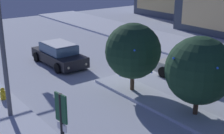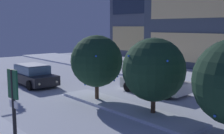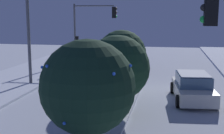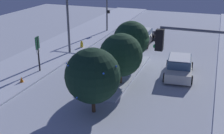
{
  "view_description": "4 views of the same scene",
  "coord_description": "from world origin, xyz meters",
  "px_view_note": "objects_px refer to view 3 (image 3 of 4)",
  "views": [
    {
      "loc": [
        12.27,
        -10.9,
        6.61
      ],
      "look_at": [
        -0.04,
        -1.6,
        1.42
      ],
      "focal_mm": 50.28,
      "sensor_mm": 36.0,
      "label": 1
    },
    {
      "loc": [
        13.32,
        -10.25,
        4.2
      ],
      "look_at": [
        1.27,
        -0.18,
        1.97
      ],
      "focal_mm": 46.34,
      "sensor_mm": 36.0,
      "label": 2
    },
    {
      "loc": [
        17.73,
        2.07,
        4.56
      ],
      "look_at": [
        3.17,
        -0.77,
        2.0
      ],
      "focal_mm": 48.72,
      "sensor_mm": 36.0,
      "label": 3
    },
    {
      "loc": [
        21.62,
        5.51,
        8.33
      ],
      "look_at": [
        3.38,
        -1.31,
        0.82
      ],
      "focal_mm": 45.45,
      "sensor_mm": 36.0,
      "label": 4
    }
  ],
  "objects_px": {
    "car_near": "(124,63)",
    "street_lamp_arched": "(41,0)",
    "decorated_tree_median": "(117,68)",
    "decorated_tree_right_of_median": "(121,55)",
    "decorated_tree_left_of_median": "(88,87)",
    "car_far": "(193,87)",
    "traffic_light_corner_near_left": "(91,23)",
    "fire_hydrant": "(47,74)"
  },
  "relations": [
    {
      "from": "traffic_light_corner_near_left",
      "to": "street_lamp_arched",
      "type": "distance_m",
      "value": 9.2
    },
    {
      "from": "fire_hydrant",
      "to": "decorated_tree_median",
      "type": "distance_m",
      "value": 9.44
    },
    {
      "from": "street_lamp_arched",
      "to": "fire_hydrant",
      "type": "xyz_separation_m",
      "value": [
        -1.76,
        -0.58,
        -5.13
      ]
    },
    {
      "from": "car_far",
      "to": "street_lamp_arched",
      "type": "xyz_separation_m",
      "value": [
        -1.9,
        -9.33,
        4.78
      ]
    },
    {
      "from": "car_far",
      "to": "decorated_tree_left_of_median",
      "type": "distance_m",
      "value": 8.28
    },
    {
      "from": "car_far",
      "to": "car_near",
      "type": "bearing_deg",
      "value": 27.94
    },
    {
      "from": "traffic_light_corner_near_left",
      "to": "decorated_tree_right_of_median",
      "type": "xyz_separation_m",
      "value": [
        10.17,
        4.47,
        -1.55
      ]
    },
    {
      "from": "traffic_light_corner_near_left",
      "to": "decorated_tree_median",
      "type": "xyz_separation_m",
      "value": [
        14.01,
        4.9,
        -1.63
      ]
    },
    {
      "from": "traffic_light_corner_near_left",
      "to": "fire_hydrant",
      "type": "bearing_deg",
      "value": -101.16
    },
    {
      "from": "street_lamp_arched",
      "to": "decorated_tree_right_of_median",
      "type": "height_order",
      "value": "street_lamp_arched"
    },
    {
      "from": "car_far",
      "to": "decorated_tree_left_of_median",
      "type": "xyz_separation_m",
      "value": [
        7.19,
        -3.82,
        1.55
      ]
    },
    {
      "from": "car_near",
      "to": "traffic_light_corner_near_left",
      "type": "distance_m",
      "value": 5.97
    },
    {
      "from": "fire_hydrant",
      "to": "decorated_tree_median",
      "type": "xyz_separation_m",
      "value": [
        6.75,
        6.34,
        1.84
      ]
    },
    {
      "from": "car_near",
      "to": "street_lamp_arched",
      "type": "bearing_deg",
      "value": -40.13
    },
    {
      "from": "car_far",
      "to": "traffic_light_corner_near_left",
      "type": "height_order",
      "value": "traffic_light_corner_near_left"
    },
    {
      "from": "car_far",
      "to": "decorated_tree_median",
      "type": "bearing_deg",
      "value": 125.4
    },
    {
      "from": "decorated_tree_median",
      "to": "decorated_tree_right_of_median",
      "type": "distance_m",
      "value": 3.86
    },
    {
      "from": "traffic_light_corner_near_left",
      "to": "street_lamp_arched",
      "type": "height_order",
      "value": "street_lamp_arched"
    },
    {
      "from": "car_near",
      "to": "fire_hydrant",
      "type": "xyz_separation_m",
      "value": [
        3.69,
        -5.07,
        -0.35
      ]
    },
    {
      "from": "street_lamp_arched",
      "to": "fire_hydrant",
      "type": "bearing_deg",
      "value": 101.09
    },
    {
      "from": "car_near",
      "to": "decorated_tree_right_of_median",
      "type": "bearing_deg",
      "value": 6.61
    },
    {
      "from": "traffic_light_corner_near_left",
      "to": "decorated_tree_right_of_median",
      "type": "relative_size",
      "value": 1.49
    },
    {
      "from": "decorated_tree_left_of_median",
      "to": "decorated_tree_right_of_median",
      "type": "bearing_deg",
      "value": -178.65
    },
    {
      "from": "decorated_tree_left_of_median",
      "to": "car_far",
      "type": "bearing_deg",
      "value": 152.0
    },
    {
      "from": "fire_hydrant",
      "to": "decorated_tree_left_of_median",
      "type": "bearing_deg",
      "value": 29.32
    },
    {
      "from": "traffic_light_corner_near_left",
      "to": "decorated_tree_median",
      "type": "relative_size",
      "value": 1.51
    },
    {
      "from": "car_far",
      "to": "decorated_tree_median",
      "type": "distance_m",
      "value": 4.95
    },
    {
      "from": "decorated_tree_median",
      "to": "decorated_tree_right_of_median",
      "type": "relative_size",
      "value": 0.99
    },
    {
      "from": "traffic_light_corner_near_left",
      "to": "fire_hydrant",
      "type": "xyz_separation_m",
      "value": [
        7.26,
        -1.43,
        -3.46
      ]
    },
    {
      "from": "street_lamp_arched",
      "to": "decorated_tree_median",
      "type": "bearing_deg",
      "value": -48.09
    },
    {
      "from": "car_near",
      "to": "street_lamp_arched",
      "type": "height_order",
      "value": "street_lamp_arched"
    },
    {
      "from": "decorated_tree_right_of_median",
      "to": "car_near",
      "type": "bearing_deg",
      "value": -172.79
    },
    {
      "from": "car_near",
      "to": "traffic_light_corner_near_left",
      "type": "relative_size",
      "value": 0.86
    },
    {
      "from": "car_far",
      "to": "traffic_light_corner_near_left",
      "type": "bearing_deg",
      "value": 32.4
    },
    {
      "from": "decorated_tree_left_of_median",
      "to": "decorated_tree_right_of_median",
      "type": "distance_m",
      "value": 7.94
    },
    {
      "from": "car_near",
      "to": "decorated_tree_right_of_median",
      "type": "relative_size",
      "value": 1.28
    },
    {
      "from": "traffic_light_corner_near_left",
      "to": "fire_hydrant",
      "type": "relative_size",
      "value": 7.37
    },
    {
      "from": "car_far",
      "to": "fire_hydrant",
      "type": "bearing_deg",
      "value": 64.29
    },
    {
      "from": "decorated_tree_left_of_median",
      "to": "car_near",
      "type": "bearing_deg",
      "value": -175.98
    },
    {
      "from": "decorated_tree_right_of_median",
      "to": "fire_hydrant",
      "type": "bearing_deg",
      "value": -116.25
    },
    {
      "from": "fire_hydrant",
      "to": "street_lamp_arched",
      "type": "bearing_deg",
      "value": 18.24
    },
    {
      "from": "car_near",
      "to": "decorated_tree_right_of_median",
      "type": "height_order",
      "value": "decorated_tree_right_of_median"
    }
  ]
}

